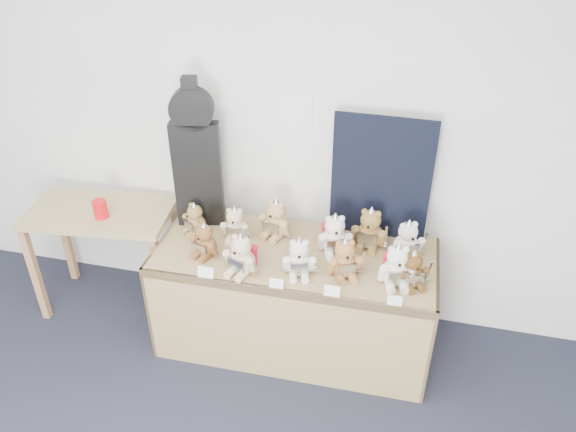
% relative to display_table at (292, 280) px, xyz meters
% --- Properties ---
extents(room_shell, '(6.00, 6.00, 6.00)m').
position_rel_display_table_xyz_m(room_shell, '(-0.10, 0.51, 0.91)').
color(room_shell, silver).
rests_on(room_shell, floor).
extents(display_table, '(1.79, 0.77, 0.74)m').
position_rel_display_table_xyz_m(display_table, '(0.00, 0.00, 0.00)').
color(display_table, olive).
rests_on(display_table, floor).
extents(side_table, '(1.03, 0.65, 0.81)m').
position_rel_display_table_xyz_m(side_table, '(-1.39, 0.15, 0.10)').
color(side_table, '#998A52').
rests_on(side_table, floor).
extents(guitar_case, '(0.32, 0.16, 1.02)m').
position_rel_display_table_xyz_m(guitar_case, '(-0.70, 0.28, 0.66)').
color(guitar_case, black).
rests_on(guitar_case, display_table).
extents(navy_board, '(0.62, 0.04, 0.83)m').
position_rel_display_table_xyz_m(navy_board, '(0.47, 0.41, 0.57)').
color(navy_board, black).
rests_on(navy_board, display_table).
extents(red_cup, '(0.09, 0.09, 0.12)m').
position_rel_display_table_xyz_m(red_cup, '(-1.33, 0.07, 0.29)').
color(red_cup, red).
rests_on(red_cup, side_table).
extents(teddy_front_far_left, '(0.20, 0.19, 0.25)m').
position_rel_display_table_xyz_m(teddy_front_far_left, '(-0.54, -0.07, 0.26)').
color(teddy_front_far_left, brown).
rests_on(teddy_front_far_left, display_table).
extents(teddy_front_left, '(0.24, 0.22, 0.29)m').
position_rel_display_table_xyz_m(teddy_front_left, '(-0.27, -0.18, 0.27)').
color(teddy_front_left, '#CDB490').
rests_on(teddy_front_left, display_table).
extents(teddy_front_centre, '(0.23, 0.20, 0.27)m').
position_rel_display_table_xyz_m(teddy_front_centre, '(0.07, -0.12, 0.27)').
color(teddy_front_centre, silver).
rests_on(teddy_front_centre, display_table).
extents(teddy_front_right, '(0.23, 0.22, 0.28)m').
position_rel_display_table_xyz_m(teddy_front_right, '(0.33, -0.07, 0.27)').
color(teddy_front_right, '#A16E3D').
rests_on(teddy_front_right, display_table).
extents(teddy_front_far_right, '(0.25, 0.22, 0.29)m').
position_rel_display_table_xyz_m(teddy_front_far_right, '(0.63, -0.07, 0.28)').
color(teddy_front_far_right, white).
rests_on(teddy_front_far_right, display_table).
extents(teddy_front_end, '(0.21, 0.21, 0.25)m').
position_rel_display_table_xyz_m(teddy_front_end, '(0.72, -0.07, 0.26)').
color(teddy_front_end, brown).
rests_on(teddy_front_end, display_table).
extents(teddy_back_left, '(0.21, 0.18, 0.25)m').
position_rel_display_table_xyz_m(teddy_back_left, '(-0.42, 0.15, 0.26)').
color(teddy_back_left, beige).
rests_on(teddy_back_left, display_table).
extents(teddy_back_centre_left, '(0.24, 0.22, 0.29)m').
position_rel_display_table_xyz_m(teddy_back_centre_left, '(-0.17, 0.25, 0.28)').
color(teddy_back_centre_left, tan).
rests_on(teddy_back_centre_left, display_table).
extents(teddy_back_centre_right, '(0.25, 0.23, 0.29)m').
position_rel_display_table_xyz_m(teddy_back_centre_right, '(0.23, 0.16, 0.28)').
color(teddy_back_centre_right, silver).
rests_on(teddy_back_centre_right, display_table).
extents(teddy_back_right, '(0.25, 0.21, 0.30)m').
position_rel_display_table_xyz_m(teddy_back_right, '(0.44, 0.26, 0.28)').
color(teddy_back_right, olive).
rests_on(teddy_back_right, display_table).
extents(teddy_back_end, '(0.23, 0.23, 0.28)m').
position_rel_display_table_xyz_m(teddy_back_end, '(0.68, 0.21, 0.27)').
color(teddy_back_end, white).
rests_on(teddy_back_end, display_table).
extents(teddy_back_far_left, '(0.19, 0.19, 0.24)m').
position_rel_display_table_xyz_m(teddy_back_far_left, '(-0.70, 0.16, 0.25)').
color(teddy_back_far_left, olive).
rests_on(teddy_back_far_left, display_table).
extents(entry_card_a, '(0.10, 0.02, 0.07)m').
position_rel_display_table_xyz_m(entry_card_a, '(-0.46, -0.29, 0.20)').
color(entry_card_a, white).
rests_on(entry_card_a, display_table).
extents(entry_card_b, '(0.08, 0.02, 0.06)m').
position_rel_display_table_xyz_m(entry_card_b, '(-0.03, -0.28, 0.19)').
color(entry_card_b, white).
rests_on(entry_card_b, display_table).
extents(entry_card_c, '(0.09, 0.02, 0.07)m').
position_rel_display_table_xyz_m(entry_card_c, '(0.29, -0.28, 0.19)').
color(entry_card_c, white).
rests_on(entry_card_c, display_table).
extents(entry_card_d, '(0.08, 0.02, 0.06)m').
position_rel_display_table_xyz_m(entry_card_d, '(0.65, -0.27, 0.19)').
color(entry_card_d, white).
rests_on(entry_card_d, display_table).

